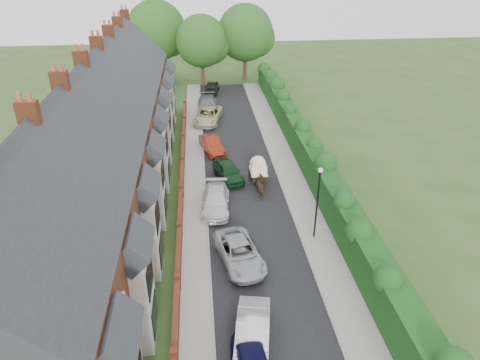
# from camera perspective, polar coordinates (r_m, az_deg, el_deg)

# --- Properties ---
(ground) EXTENTS (140.00, 140.00, 0.00)m
(ground) POSITION_cam_1_polar(r_m,az_deg,el_deg) (25.10, 4.38, -13.54)
(ground) COLOR #2D4C1E
(ground) RESTS_ON ground
(road) EXTENTS (6.00, 58.00, 0.02)m
(road) POSITION_cam_1_polar(r_m,az_deg,el_deg) (33.89, 0.48, -1.06)
(road) COLOR black
(road) RESTS_ON ground
(pavement_hedge_side) EXTENTS (2.20, 58.00, 0.12)m
(pavement_hedge_side) POSITION_cam_1_polar(r_m,az_deg,el_deg) (34.49, 7.26, -0.65)
(pavement_hedge_side) COLOR gray
(pavement_hedge_side) RESTS_ON ground
(pavement_house_side) EXTENTS (1.70, 58.00, 0.12)m
(pavement_house_side) POSITION_cam_1_polar(r_m,az_deg,el_deg) (33.72, -6.04, -1.30)
(pavement_house_side) COLOR gray
(pavement_house_side) RESTS_ON ground
(kerb_hedge_side) EXTENTS (0.18, 58.00, 0.13)m
(kerb_hedge_side) POSITION_cam_1_polar(r_m,az_deg,el_deg) (34.28, 5.55, -0.73)
(kerb_hedge_side) COLOR gray
(kerb_hedge_side) RESTS_ON ground
(kerb_house_side) EXTENTS (0.18, 58.00, 0.13)m
(kerb_house_side) POSITION_cam_1_polar(r_m,az_deg,el_deg) (33.71, -4.69, -1.23)
(kerb_house_side) COLOR gray
(kerb_house_side) RESTS_ON ground
(hedge) EXTENTS (2.10, 58.00, 2.85)m
(hedge) POSITION_cam_1_polar(r_m,az_deg,el_deg) (34.20, 10.37, 1.75)
(hedge) COLOR #123A15
(hedge) RESTS_ON ground
(terrace_row) EXTENTS (9.05, 40.50, 11.50)m
(terrace_row) POSITION_cam_1_polar(r_m,az_deg,el_deg) (31.64, -18.35, 4.18)
(terrace_row) COLOR brown
(terrace_row) RESTS_ON ground
(garden_wall_row) EXTENTS (0.35, 40.35, 1.10)m
(garden_wall_row) POSITION_cam_1_polar(r_m,az_deg,el_deg) (32.69, -7.82, -1.65)
(garden_wall_row) COLOR brown
(garden_wall_row) RESTS_ON ground
(lamppost) EXTENTS (0.32, 0.32, 5.16)m
(lamppost) POSITION_cam_1_polar(r_m,az_deg,el_deg) (26.99, 10.37, -1.93)
(lamppost) COLOR black
(lamppost) RESTS_ON ground
(tree_far_left) EXTENTS (7.14, 6.80, 9.29)m
(tree_far_left) POSITION_cam_1_polar(r_m,az_deg,el_deg) (59.38, -4.80, 17.82)
(tree_far_left) COLOR #332316
(tree_far_left) RESTS_ON ground
(tree_far_right) EXTENTS (7.98, 7.60, 10.31)m
(tree_far_right) POSITION_cam_1_polar(r_m,az_deg,el_deg) (61.64, 1.06, 18.88)
(tree_far_right) COLOR #332316
(tree_far_right) RESTS_ON ground
(tree_far_back) EXTENTS (8.40, 8.00, 10.82)m
(tree_far_back) POSITION_cam_1_polar(r_m,az_deg,el_deg) (62.36, -10.68, 18.82)
(tree_far_back) COLOR #332316
(tree_far_back) RESTS_ON ground
(car_silver_a) EXTENTS (2.34, 4.72, 1.49)m
(car_silver_a) POSITION_cam_1_polar(r_m,az_deg,el_deg) (21.46, 1.68, -19.93)
(car_silver_a) COLOR silver
(car_silver_a) RESTS_ON ground
(car_silver_b) EXTENTS (3.24, 5.24, 1.35)m
(car_silver_b) POSITION_cam_1_polar(r_m,az_deg,el_deg) (26.03, -0.06, -9.67)
(car_silver_b) COLOR #AAABB2
(car_silver_b) RESTS_ON ground
(car_white) EXTENTS (2.28, 4.84, 1.36)m
(car_white) POSITION_cam_1_polar(r_m,az_deg,el_deg) (30.99, -3.26, -2.77)
(car_white) COLOR silver
(car_white) RESTS_ON ground
(car_green) EXTENTS (2.69, 4.48, 1.43)m
(car_green) POSITION_cam_1_polar(r_m,az_deg,el_deg) (34.87, -1.60, 1.15)
(car_green) COLOR black
(car_green) RESTS_ON ground
(car_red) EXTENTS (2.42, 4.32, 1.35)m
(car_red) POSITION_cam_1_polar(r_m,az_deg,el_deg) (39.88, -3.82, 4.73)
(car_red) COLOR maroon
(car_red) RESTS_ON ground
(car_beige) EXTENTS (3.64, 5.89, 1.52)m
(car_beige) POSITION_cam_1_polar(r_m,az_deg,el_deg) (46.88, -4.28, 8.58)
(car_beige) COLOR #C3BA8C
(car_beige) RESTS_ON ground
(car_grey) EXTENTS (2.21, 5.42, 1.57)m
(car_grey) POSITION_cam_1_polar(r_m,az_deg,el_deg) (50.28, -4.35, 10.02)
(car_grey) COLOR slate
(car_grey) RESTS_ON ground
(car_black) EXTENTS (2.40, 4.44, 1.43)m
(car_black) POSITION_cam_1_polar(r_m,az_deg,el_deg) (56.89, -3.81, 12.19)
(car_black) COLOR black
(car_black) RESTS_ON ground
(horse) EXTENTS (1.01, 1.79, 1.43)m
(horse) POSITION_cam_1_polar(r_m,az_deg,el_deg) (32.75, 2.88, -0.83)
(horse) COLOR #53361E
(horse) RESTS_ON ground
(horse_cart) EXTENTS (1.35, 2.98, 2.15)m
(horse_cart) POSITION_cam_1_polar(r_m,az_deg,el_deg) (34.09, 2.46, 1.43)
(horse_cart) COLOR black
(horse_cart) RESTS_ON ground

